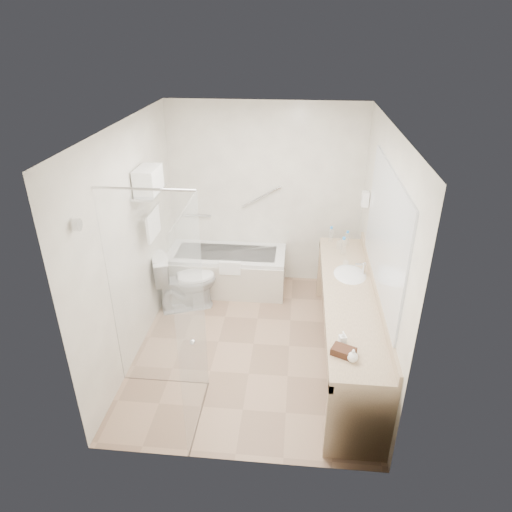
# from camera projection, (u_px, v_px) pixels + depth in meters

# --- Properties ---
(floor) EXTENTS (3.20, 3.20, 0.00)m
(floor) POSITION_uv_depth(u_px,v_px,m) (254.00, 344.00, 5.32)
(floor) COLOR #A27F64
(floor) RESTS_ON ground
(ceiling) EXTENTS (2.60, 3.20, 0.10)m
(ceiling) POSITION_uv_depth(u_px,v_px,m) (253.00, 126.00, 4.18)
(ceiling) COLOR silver
(ceiling) RESTS_ON wall_back
(wall_back) EXTENTS (2.60, 0.10, 2.50)m
(wall_back) POSITION_uv_depth(u_px,v_px,m) (265.00, 196.00, 6.17)
(wall_back) COLOR white
(wall_back) RESTS_ON ground
(wall_front) EXTENTS (2.60, 0.10, 2.50)m
(wall_front) POSITION_uv_depth(u_px,v_px,m) (231.00, 343.00, 3.34)
(wall_front) COLOR white
(wall_front) RESTS_ON ground
(wall_left) EXTENTS (0.10, 3.20, 2.50)m
(wall_left) POSITION_uv_depth(u_px,v_px,m) (132.00, 243.00, 4.86)
(wall_left) COLOR white
(wall_left) RESTS_ON ground
(wall_right) EXTENTS (0.10, 3.20, 2.50)m
(wall_right) POSITION_uv_depth(u_px,v_px,m) (380.00, 253.00, 4.64)
(wall_right) COLOR white
(wall_right) RESTS_ON ground
(bathtub) EXTENTS (1.60, 0.73, 0.59)m
(bathtub) POSITION_uv_depth(u_px,v_px,m) (227.00, 270.00, 6.34)
(bathtub) COLOR silver
(bathtub) RESTS_ON floor
(grab_bar_short) EXTENTS (0.40, 0.03, 0.03)m
(grab_bar_short) POSITION_uv_depth(u_px,v_px,m) (197.00, 215.00, 6.35)
(grab_bar_short) COLOR silver
(grab_bar_short) RESTS_ON wall_back
(grab_bar_long) EXTENTS (0.53, 0.03, 0.33)m
(grab_bar_long) POSITION_uv_depth(u_px,v_px,m) (261.00, 197.00, 6.14)
(grab_bar_long) COLOR silver
(grab_bar_long) RESTS_ON wall_back
(shower_enclosure) EXTENTS (0.96, 0.91, 2.11)m
(shower_enclosure) POSITION_uv_depth(u_px,v_px,m) (173.00, 309.00, 4.07)
(shower_enclosure) COLOR silver
(shower_enclosure) RESTS_ON floor
(towel_shelf) EXTENTS (0.24, 0.55, 0.81)m
(towel_shelf) POSITION_uv_depth(u_px,v_px,m) (149.00, 187.00, 4.93)
(towel_shelf) COLOR silver
(towel_shelf) RESTS_ON wall_left
(vanity_counter) EXTENTS (0.55, 2.70, 0.95)m
(vanity_counter) POSITION_uv_depth(u_px,v_px,m) (348.00, 310.00, 4.81)
(vanity_counter) COLOR tan
(vanity_counter) RESTS_ON floor
(sink) EXTENTS (0.40, 0.52, 0.14)m
(sink) POSITION_uv_depth(u_px,v_px,m) (350.00, 277.00, 5.08)
(sink) COLOR silver
(sink) RESTS_ON vanity_counter
(faucet) EXTENTS (0.03, 0.03, 0.14)m
(faucet) POSITION_uv_depth(u_px,v_px,m) (364.00, 269.00, 5.02)
(faucet) COLOR silver
(faucet) RESTS_ON vanity_counter
(mirror) EXTENTS (0.02, 2.00, 1.20)m
(mirror) POSITION_uv_depth(u_px,v_px,m) (385.00, 232.00, 4.37)
(mirror) COLOR silver
(mirror) RESTS_ON wall_right
(hairdryer_unit) EXTENTS (0.08, 0.10, 0.18)m
(hairdryer_unit) POSITION_uv_depth(u_px,v_px,m) (365.00, 199.00, 5.48)
(hairdryer_unit) COLOR white
(hairdryer_unit) RESTS_ON wall_right
(toilet) EXTENTS (0.90, 0.70, 0.78)m
(toilet) POSITION_uv_depth(u_px,v_px,m) (185.00, 281.00, 5.85)
(toilet) COLOR silver
(toilet) RESTS_ON floor
(amenity_basket) EXTENTS (0.23, 0.20, 0.06)m
(amenity_basket) POSITION_uv_depth(u_px,v_px,m) (344.00, 351.00, 3.83)
(amenity_basket) COLOR #402417
(amenity_basket) RESTS_ON vanity_counter
(soap_bottle_a) EXTENTS (0.09, 0.14, 0.06)m
(soap_bottle_a) POSITION_uv_depth(u_px,v_px,m) (342.00, 342.00, 3.95)
(soap_bottle_a) COLOR white
(soap_bottle_a) RESTS_ON vanity_counter
(soap_bottle_b) EXTENTS (0.11, 0.13, 0.09)m
(soap_bottle_b) POSITION_uv_depth(u_px,v_px,m) (353.00, 357.00, 3.75)
(soap_bottle_b) COLOR white
(soap_bottle_b) RESTS_ON vanity_counter
(water_bottle_left) EXTENTS (0.07, 0.07, 0.22)m
(water_bottle_left) POSITION_uv_depth(u_px,v_px,m) (343.00, 246.00, 5.47)
(water_bottle_left) COLOR silver
(water_bottle_left) RESTS_ON vanity_counter
(water_bottle_mid) EXTENTS (0.06, 0.06, 0.20)m
(water_bottle_mid) POSITION_uv_depth(u_px,v_px,m) (331.00, 235.00, 5.79)
(water_bottle_mid) COLOR silver
(water_bottle_mid) RESTS_ON vanity_counter
(water_bottle_right) EXTENTS (0.06, 0.06, 0.19)m
(water_bottle_right) POSITION_uv_depth(u_px,v_px,m) (347.00, 239.00, 5.70)
(water_bottle_right) COLOR silver
(water_bottle_right) RESTS_ON vanity_counter
(drinking_glass_near) EXTENTS (0.09, 0.09, 0.10)m
(drinking_glass_near) POSITION_uv_depth(u_px,v_px,m) (340.00, 245.00, 5.62)
(drinking_glass_near) COLOR silver
(drinking_glass_near) RESTS_ON vanity_counter
(drinking_glass_far) EXTENTS (0.07, 0.07, 0.08)m
(drinking_glass_far) POSITION_uv_depth(u_px,v_px,m) (346.00, 264.00, 5.20)
(drinking_glass_far) COLOR silver
(drinking_glass_far) RESTS_ON vanity_counter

